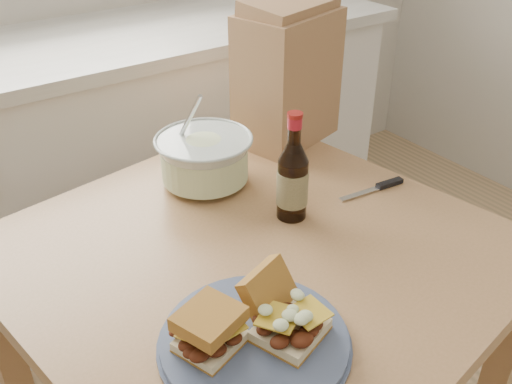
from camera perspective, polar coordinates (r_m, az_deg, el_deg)
cabinet_run at (r=2.07m, az=-19.09°, el=0.94°), size 2.50×0.64×0.94m
dining_table at (r=1.23m, az=-0.11°, el=-9.58°), size 1.05×1.05×0.77m
plate at (r=0.96m, az=-0.16°, el=-14.69°), size 0.31×0.31×0.02m
sandwich_left at (r=0.91m, az=-4.66°, el=-13.49°), size 0.12×0.11×0.07m
sandwich_right at (r=0.94m, az=2.75°, el=-11.96°), size 0.13×0.17×0.09m
coleslaw_bowl at (r=1.35m, az=-5.16°, el=3.13°), size 0.23×0.23×0.23m
beer_bottle at (r=1.21m, az=3.68°, el=1.27°), size 0.07×0.07×0.24m
knife at (r=1.38m, az=12.50°, el=0.60°), size 0.18×0.04×0.01m
paper_bag at (r=1.52m, az=3.15°, el=11.29°), size 0.30×0.23×0.34m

